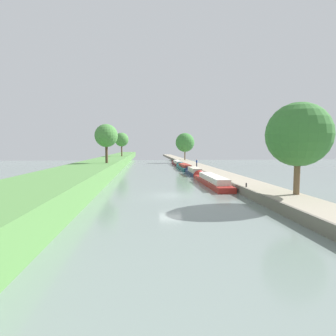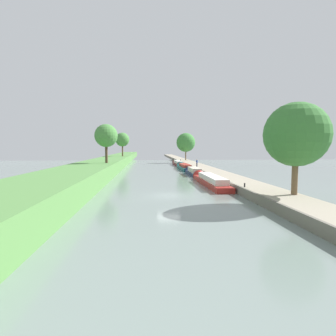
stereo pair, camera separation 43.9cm
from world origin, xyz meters
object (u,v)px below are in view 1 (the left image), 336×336
narrowboat_red (210,180)px  narrowboat_teal (184,167)px  mooring_bollard_near (246,185)px  person_walking (197,163)px  narrowboat_navy (193,172)px  narrowboat_maroon (177,163)px  mooring_bollard_far (180,160)px

narrowboat_red → narrowboat_teal: bearing=90.0°
mooring_bollard_near → person_walking: bearing=89.1°
person_walking → narrowboat_red: bearing=-96.0°
narrowboat_navy → person_walking: bearing=75.0°
narrowboat_red → narrowboat_maroon: (0.11, 41.49, -0.03)m
narrowboat_maroon → mooring_bollard_near: (1.77, -50.47, 0.58)m
person_walking → mooring_bollard_near: bearing=-90.9°
narrowboat_navy → narrowboat_teal: bearing=90.3°
narrowboat_teal → mooring_bollard_far: size_ratio=32.06×
narrowboat_teal → narrowboat_maroon: size_ratio=0.92×
narrowboat_maroon → mooring_bollard_near: bearing=-88.0°
person_walking → mooring_bollard_far: person_walking is taller
narrowboat_red → narrowboat_maroon: size_ratio=1.04×
narrowboat_maroon → mooring_bollard_near: mooring_bollard_near is taller
narrowboat_teal → narrowboat_red: bearing=-90.0°
person_walking → mooring_bollard_far: 25.79m
narrowboat_navy → person_walking: size_ratio=6.20×
narrowboat_red → mooring_bollard_far: size_ratio=36.04×
narrowboat_maroon → mooring_bollard_far: 7.12m
narrowboat_red → narrowboat_maroon: bearing=89.8°
person_walking → mooring_bollard_near: size_ratio=3.69×
narrowboat_maroon → mooring_bollard_far: size_ratio=34.68×
narrowboat_red → narrowboat_navy: narrowboat_red is taller
person_walking → mooring_bollard_far: size_ratio=3.69×
mooring_bollard_far → mooring_bollard_near: bearing=-90.0°
narrowboat_maroon → person_walking: (2.26, -18.91, 1.23)m
narrowboat_maroon → narrowboat_navy: bearing=-90.1°
mooring_bollard_far → person_walking: bearing=-88.9°
mooring_bollard_near → narrowboat_teal: bearing=93.0°
mooring_bollard_far → narrowboat_navy: bearing=-93.0°
mooring_bollard_near → mooring_bollard_far: (0.00, 57.34, 0.00)m
narrowboat_red → narrowboat_teal: narrowboat_red is taller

